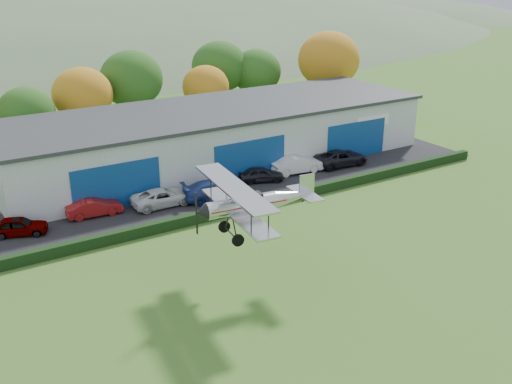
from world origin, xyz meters
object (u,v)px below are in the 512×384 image
car_3 (216,190)px  car_5 (297,164)px  hangar (217,135)px  car_2 (162,197)px  biplane (252,202)px  car_1 (94,207)px  car_4 (261,174)px  car_0 (19,226)px  car_6 (341,158)px

car_3 → car_5: bearing=-67.1°
hangar → car_2: hangar is taller
car_2 → biplane: bearing=-179.8°
car_1 → car_4: size_ratio=1.05×
car_0 → car_5: car_5 is taller
car_5 → car_4: bearing=100.6°
biplane → car_3: bearing=77.9°
car_0 → car_3: bearing=-74.6°
car_0 → car_2: 10.69m
car_2 → car_5: 13.43m
hangar → car_4: 7.24m
car_3 → car_4: (5.27, 1.58, -0.13)m
car_4 → car_5: car_5 is taller
car_1 → car_4: (14.61, -0.35, -0.01)m
hangar → car_4: hangar is taller
car_0 → car_1: bearing=-63.6°
hangar → car_5: (4.47, -6.69, -1.81)m
car_4 → car_0: bearing=111.7°
biplane → car_5: bearing=53.3°
car_0 → biplane: 18.03m
hangar → car_3: size_ratio=7.42×
car_2 → car_3: size_ratio=0.89×
car_0 → car_2: (10.68, -0.30, 0.01)m
hangar → car_3: hangar is taller
biplane → car_1: bearing=116.0°
car_1 → car_0: bearing=100.2°
biplane → car_2: bearing=96.3°
car_1 → car_6: (23.32, -0.57, 0.05)m
car_0 → car_5: size_ratio=0.80×
car_3 → biplane: 13.86m
car_6 → car_3: bearing=100.2°
car_5 → car_1: bearing=96.5°
car_4 → car_3: bearing=127.8°
car_3 → hangar: bearing=-17.5°
car_1 → car_3: (9.33, -1.93, 0.12)m
car_1 → car_3: car_3 is taller
car_3 → car_5: 9.43m
hangar → car_5: hangar is taller
hangar → car_6: 11.83m
car_0 → car_6: 28.83m
hangar → car_0: 20.97m
car_1 → car_2: bearing=-94.6°
car_0 → biplane: biplane is taller
car_0 → car_6: car_6 is taller
car_3 → car_4: bearing=-61.7°
car_0 → car_3: size_ratio=0.71×
car_5 → hangar: bearing=40.5°
car_2 → car_4: size_ratio=1.25×
car_0 → car_3: (14.84, -1.39, 0.13)m
hangar → biplane: 23.01m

